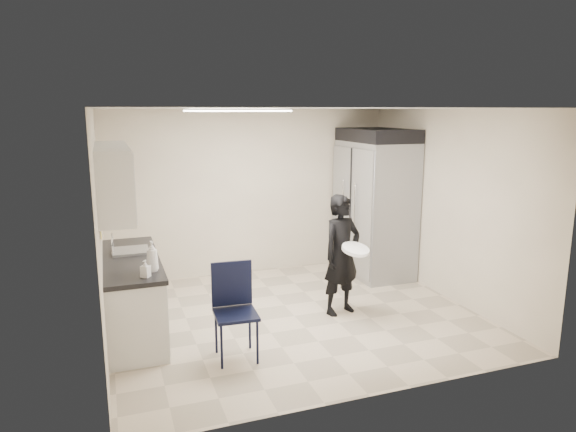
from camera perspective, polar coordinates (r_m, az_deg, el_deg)
name	(u,v)px	position (r m, az deg, el deg)	size (l,w,h in m)	color
floor	(294,316)	(6.68, 0.71, -11.04)	(4.50, 4.50, 0.00)	#BEAE96
ceiling	(295,108)	(6.16, 0.77, 11.88)	(4.50, 4.50, 0.00)	silver
back_wall	(251,192)	(8.16, -4.17, 2.64)	(4.50, 4.50, 0.00)	beige
left_wall	(100,231)	(5.91, -20.17, -1.54)	(4.00, 4.00, 0.00)	beige
right_wall	(448,205)	(7.37, 17.38, 1.15)	(4.00, 4.00, 0.00)	beige
ceiling_panel	(237,111)	(6.36, -5.70, 11.55)	(1.20, 0.60, 0.02)	white
lower_counter	(133,297)	(6.35, -16.88, -8.63)	(0.60, 1.90, 0.86)	silver
countertop	(130,260)	(6.21, -17.13, -4.68)	(0.64, 1.95, 0.05)	black
sink	(131,255)	(6.45, -17.05, -4.19)	(0.42, 0.40, 0.14)	gray
faucet	(113,245)	(6.41, -18.92, -3.03)	(0.02, 0.02, 0.24)	silver
upper_cabinets	(113,179)	(6.02, -18.85, 3.86)	(0.35, 1.80, 0.75)	silver
towel_dispenser	(107,184)	(7.18, -19.45, 3.35)	(0.22, 0.30, 0.35)	black
notice_sticker_left	(101,236)	(6.03, -20.06, -2.07)	(0.00, 0.12, 0.07)	yellow
notice_sticker_right	(101,235)	(6.23, -20.03, -2.01)	(0.00, 0.12, 0.07)	yellow
commercial_fridge	(375,209)	(8.23, 9.61, 0.82)	(0.80, 1.35, 2.10)	gray
fridge_compressor	(377,135)	(8.10, 9.89, 8.84)	(0.80, 1.35, 0.20)	black
folding_chair	(236,315)	(5.47, -5.82, -10.84)	(0.44, 0.44, 0.98)	black
man_tuxedo	(342,255)	(6.58, 5.99, -4.31)	(0.57, 0.38, 1.55)	black
bucket_lid	(356,249)	(6.37, 7.51, -3.68)	(0.34, 0.34, 0.04)	white
soap_bottle_a	(152,256)	(5.59, -14.86, -4.34)	(0.13, 0.13, 0.33)	silver
soap_bottle_b	(145,269)	(5.44, -15.56, -5.64)	(0.08, 0.08, 0.18)	silver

